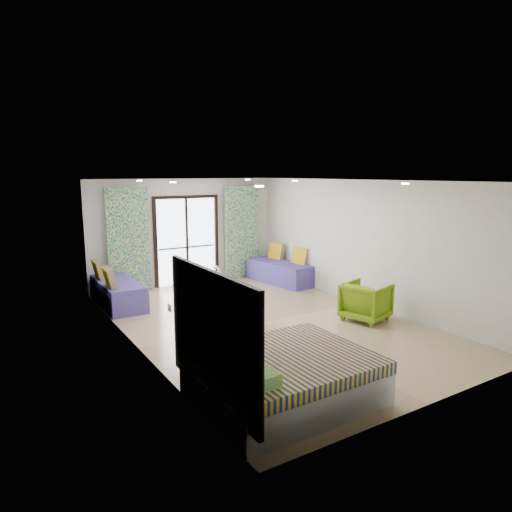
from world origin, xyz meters
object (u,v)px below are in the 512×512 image
coffee_table (216,279)px  armchair (366,300)px  daybed_right (281,271)px  bed (283,377)px  daybed_left (117,292)px

coffee_table → armchair: (1.55, -3.39, 0.07)m
daybed_right → coffee_table: daybed_right is taller
bed → coffee_table: size_ratio=3.19×
bed → coffee_table: 5.43m
bed → coffee_table: bed is taller
bed → armchair: armchair is taller
bed → daybed_right: bearing=55.3°
daybed_left → daybed_right: daybed_right is taller
bed → armchair: (3.23, 1.78, 0.10)m
bed → daybed_left: size_ratio=1.10×
bed → armchair: bearing=28.8°
daybed_right → armchair: daybed_right is taller
coffee_table → armchair: 3.73m
daybed_left → daybed_right: 4.24m
daybed_left → daybed_right: size_ratio=0.95×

